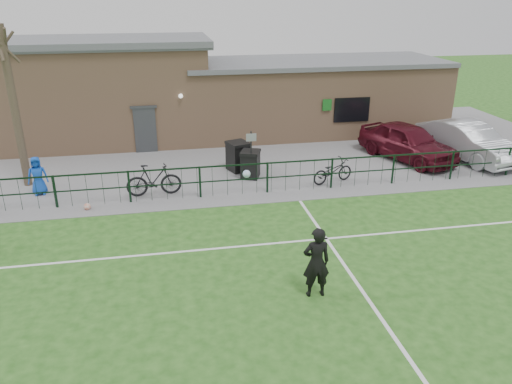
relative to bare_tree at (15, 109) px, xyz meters
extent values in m
plane|color=#235418|center=(8.00, -10.50, -3.00)|extent=(90.00, 90.00, 0.00)
cube|color=slate|center=(8.00, 3.00, -2.99)|extent=(34.00, 13.00, 0.02)
cube|color=white|center=(8.00, -2.70, -3.00)|extent=(28.00, 0.10, 0.01)
cube|color=white|center=(8.00, -6.50, -3.00)|extent=(28.00, 0.10, 0.01)
cube|color=white|center=(10.00, -10.50, -3.00)|extent=(0.10, 16.00, 0.01)
cube|color=black|center=(8.00, -2.50, -2.40)|extent=(28.00, 0.10, 1.20)
cylinder|color=#413427|center=(0.00, 0.00, 0.00)|extent=(0.30, 0.30, 6.00)
cube|color=black|center=(8.31, 0.15, -2.41)|extent=(1.00, 1.06, 1.14)
cube|color=black|center=(8.66, -0.79, -2.47)|extent=(0.91, 0.97, 1.03)
cylinder|color=black|center=(8.64, -1.09, -1.98)|extent=(0.07, 0.07, 2.00)
imported|color=#490D18|center=(15.92, 0.20, -2.17)|extent=(3.51, 5.12, 1.62)
imported|color=#AFB2B7|center=(18.58, -0.21, -2.16)|extent=(2.87, 5.23, 1.63)
imported|color=black|center=(4.85, -2.00, -2.38)|extent=(2.02, 0.64, 1.20)
imported|color=black|center=(11.73, -1.97, -2.51)|extent=(1.90, 1.15, 0.94)
imported|color=#1347B6|center=(0.67, -1.11, -2.26)|extent=(0.77, 0.56, 1.45)
imported|color=black|center=(8.77, -9.34, -2.07)|extent=(0.68, 0.46, 1.85)
sphere|color=white|center=(7.55, -6.44, -0.74)|extent=(0.22, 0.22, 0.22)
sphere|color=silver|center=(2.56, -2.88, -2.88)|extent=(0.25, 0.25, 0.25)
cube|color=tan|center=(8.00, 6.00, -1.25)|extent=(24.00, 5.00, 3.50)
cube|color=tan|center=(1.76, 6.00, 1.10)|extent=(11.52, 5.00, 1.20)
cube|color=#525559|center=(1.76, 6.00, 1.82)|extent=(12.02, 5.40, 0.28)
cube|color=#525559|center=(13.28, 6.00, 0.60)|extent=(13.44, 5.30, 0.22)
cube|color=#383A3D|center=(4.50, 3.47, -1.95)|extent=(1.00, 0.08, 2.10)
cube|color=black|center=(14.50, 3.47, -1.40)|extent=(1.80, 0.08, 1.20)
cube|color=#19661E|center=(13.20, 3.42, -1.10)|extent=(0.45, 0.04, 0.55)
camera|label=1|loc=(5.35, -19.47, 4.08)|focal=35.00mm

